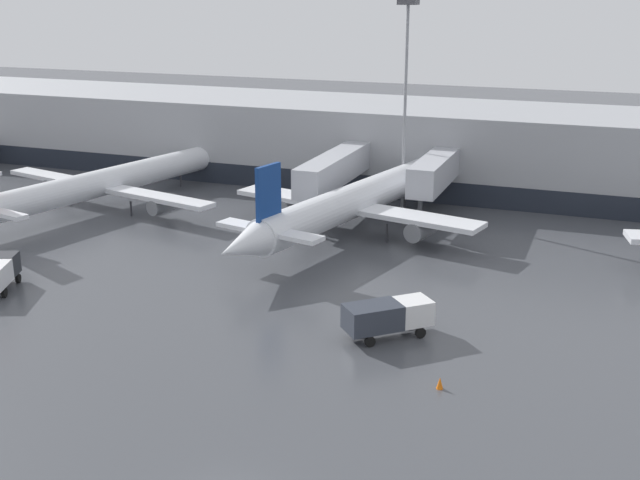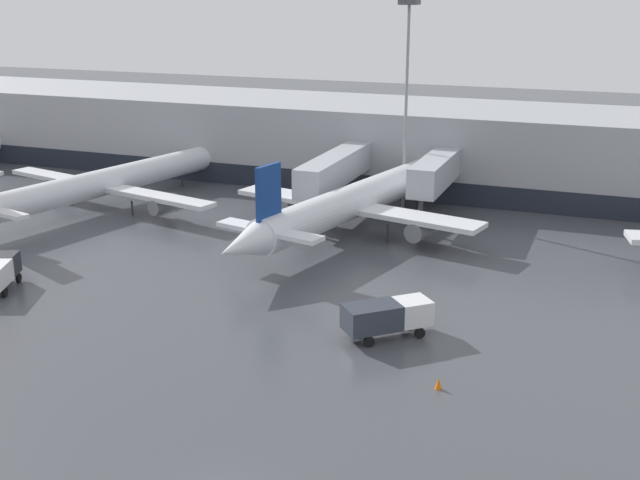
{
  "view_description": "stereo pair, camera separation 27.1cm",
  "coord_description": "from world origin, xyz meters",
  "px_view_note": "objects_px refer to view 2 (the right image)",
  "views": [
    {
      "loc": [
        14.42,
        -26.31,
        21.57
      ],
      "look_at": [
        -6.48,
        28.81,
        3.0
      ],
      "focal_mm": 45.0,
      "sensor_mm": 36.0,
      "label": 1
    },
    {
      "loc": [
        14.68,
        -26.21,
        21.57
      ],
      "look_at": [
        -6.48,
        28.81,
        3.0
      ],
      "focal_mm": 45.0,
      "sensor_mm": 36.0,
      "label": 2
    }
  ],
  "objects_px": {
    "parked_jet_1": "(354,202)",
    "service_truck_3": "(387,315)",
    "parked_jet_3": "(106,182)",
    "traffic_cone_1": "(438,383)",
    "apron_light_mast_2": "(408,46)"
  },
  "relations": [
    {
      "from": "parked_jet_3",
      "to": "service_truck_3",
      "type": "bearing_deg",
      "value": -106.61
    },
    {
      "from": "parked_jet_3",
      "to": "parked_jet_1",
      "type": "bearing_deg",
      "value": -75.81
    },
    {
      "from": "parked_jet_1",
      "to": "service_truck_3",
      "type": "xyz_separation_m",
      "value": [
        9.37,
        -20.98,
        -1.52
      ]
    },
    {
      "from": "service_truck_3",
      "to": "apron_light_mast_2",
      "type": "xyz_separation_m",
      "value": [
        -7.57,
        31.51,
        14.68
      ]
    },
    {
      "from": "parked_jet_3",
      "to": "service_truck_3",
      "type": "height_order",
      "value": "parked_jet_3"
    },
    {
      "from": "parked_jet_1",
      "to": "parked_jet_3",
      "type": "bearing_deg",
      "value": 103.97
    },
    {
      "from": "traffic_cone_1",
      "to": "service_truck_3",
      "type": "bearing_deg",
      "value": 129.55
    },
    {
      "from": "parked_jet_1",
      "to": "service_truck_3",
      "type": "bearing_deg",
      "value": -143.04
    },
    {
      "from": "parked_jet_1",
      "to": "traffic_cone_1",
      "type": "relative_size",
      "value": 52.42
    },
    {
      "from": "parked_jet_3",
      "to": "apron_light_mast_2",
      "type": "xyz_separation_m",
      "value": [
        28.29,
        11.03,
        13.48
      ]
    },
    {
      "from": "traffic_cone_1",
      "to": "apron_light_mast_2",
      "type": "distance_m",
      "value": 42.33
    },
    {
      "from": "parked_jet_3",
      "to": "service_truck_3",
      "type": "relative_size",
      "value": 6.71
    },
    {
      "from": "service_truck_3",
      "to": "traffic_cone_1",
      "type": "height_order",
      "value": "service_truck_3"
    },
    {
      "from": "parked_jet_1",
      "to": "service_truck_3",
      "type": "distance_m",
      "value": 23.02
    },
    {
      "from": "service_truck_3",
      "to": "traffic_cone_1",
      "type": "bearing_deg",
      "value": -92.95
    }
  ]
}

